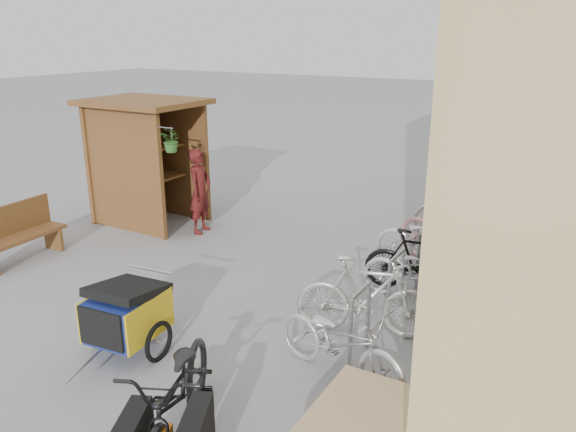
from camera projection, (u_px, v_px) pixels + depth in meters
The scene contains 16 objects.
ground at pixel (201, 310), 7.59m from camera, with size 80.00×80.00×0.00m, color gray.
kiosk at pixel (142, 144), 10.70m from camera, with size 2.49×1.65×2.40m.
bike_rack at pixel (423, 249), 8.31m from camera, with size 0.05×5.35×0.86m.
bench at pixel (18, 233), 9.12m from camera, with size 0.53×1.51×0.94m.
shopping_carts at pixel (517, 190), 11.26m from camera, with size 0.54×2.14×0.96m.
child_trailer at pixel (127, 312), 6.47m from camera, with size 0.95×1.56×0.91m.
cargo_bike at pixel (178, 399), 4.92m from camera, with size 1.46×2.08×1.04m.
person_kiosk at pixel (200, 191), 10.36m from camera, with size 0.58×0.38×1.58m, color maroon.
bike_0 at pixel (340, 342), 5.99m from camera, with size 0.57×1.65×0.87m, color silver.
bike_1 at pixel (366, 297), 6.83m from camera, with size 0.49×1.72×1.03m, color beige.
bike_2 at pixel (422, 271), 7.75m from camera, with size 0.58×1.66×0.87m, color silver.
bike_3 at pixel (419, 262), 8.00m from camera, with size 0.44×1.55×0.93m, color black.
bike_4 at pixel (432, 241), 8.78m from camera, with size 0.63×1.80×0.94m, color silver.
bike_5 at pixel (445, 234), 8.87m from camera, with size 0.50×1.78×1.07m, color pink.
bike_6 at pixel (461, 228), 9.56m from camera, with size 0.54×1.55×0.81m, color beige.
bike_7 at pixel (465, 215), 9.82m from camera, with size 0.51×1.80×1.08m, color beige.
Camera 1 is at (4.43, -5.31, 3.57)m, focal length 35.00 mm.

